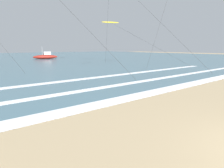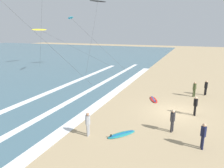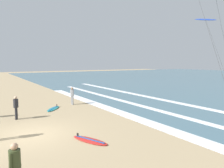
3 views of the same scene
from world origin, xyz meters
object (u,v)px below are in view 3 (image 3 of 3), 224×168
surfboard_near_water (90,140)px  surfboard_foreground_flat (53,109)px  surfer_mid_group (16,105)px  surfer_left_near (72,94)px  surfer_foreground_main (15,165)px  kite_blue_high_right (206,20)px

surfboard_near_water → surfboard_foreground_flat: size_ratio=1.07×
surfer_mid_group → surfboard_near_water: size_ratio=0.74×
surfer_mid_group → surfboard_near_water: (6.23, 2.43, -0.91)m
surfer_left_near → surfer_foreground_main: (11.46, -6.31, 0.00)m
surfer_foreground_main → surfboard_near_water: surfer_foreground_main is taller
surfer_foreground_main → kite_blue_high_right: bearing=113.7°
surfer_left_near → surfboard_near_water: (8.82, -2.63, -0.91)m
surfer_mid_group → kite_blue_high_right: (-2.33, 24.29, 8.61)m
surfboard_foreground_flat → kite_blue_high_right: kite_blue_high_right is taller
surfer_foreground_main → surfboard_foreground_flat: size_ratio=0.79×
kite_blue_high_right → surfer_left_near: bearing=-90.8°
surfer_foreground_main → surfer_mid_group: bearing=171.9°
surfer_mid_group → surfer_left_near: bearing=117.1°
surfboard_foreground_flat → kite_blue_high_right: size_ratio=0.21×
surfer_mid_group → kite_blue_high_right: kite_blue_high_right is taller
surfer_foreground_main → surfboard_near_water: 4.63m
surfer_mid_group → surfer_foreground_main: (8.88, -1.26, 0.00)m
surfboard_foreground_flat → surfboard_near_water: bearing=-4.4°
surfer_mid_group → kite_blue_high_right: size_ratio=0.16×
surfer_mid_group → surfboard_near_water: bearing=21.3°
kite_blue_high_right → surfer_foreground_main: bearing=-66.3°
surfboard_near_water → surfer_foreground_main: bearing=-54.3°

